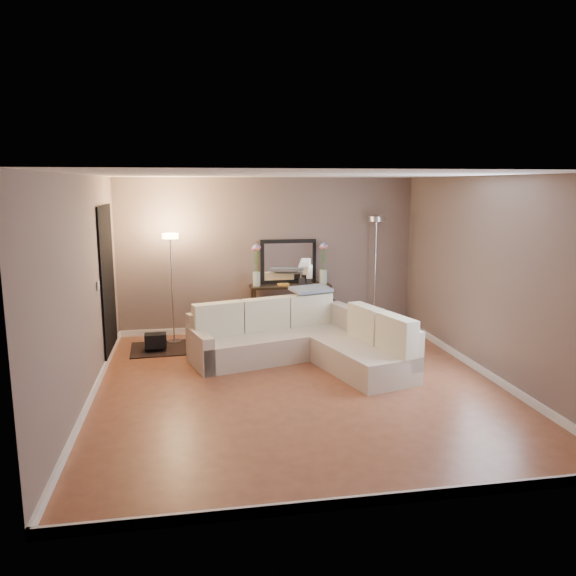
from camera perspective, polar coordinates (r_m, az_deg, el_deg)
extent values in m
cube|color=brown|center=(7.16, 1.12, -9.90)|extent=(5.00, 5.50, 0.01)
cube|color=white|center=(6.71, 1.20, 11.48)|extent=(5.00, 5.50, 0.01)
cube|color=#7A665E|center=(9.51, -2.03, 3.32)|extent=(5.00, 0.02, 2.60)
cube|color=#7A665E|center=(4.21, 8.40, -6.09)|extent=(5.00, 0.02, 2.60)
cube|color=#7A665E|center=(6.80, -20.08, -0.23)|extent=(0.02, 5.50, 2.60)
cube|color=#7A665E|center=(7.69, 19.83, 0.98)|extent=(0.02, 5.50, 2.60)
cube|color=white|center=(9.72, -1.96, -4.03)|extent=(5.00, 0.03, 0.10)
cube|color=white|center=(4.74, 7.86, -20.64)|extent=(5.00, 0.03, 0.10)
cube|color=white|center=(7.13, -19.24, -10.14)|extent=(0.03, 5.50, 0.10)
cube|color=white|center=(7.97, 19.11, -7.92)|extent=(0.03, 5.50, 0.10)
cube|color=black|center=(8.49, -17.83, 0.57)|extent=(0.02, 1.20, 2.20)
cube|color=white|center=(7.64, -18.72, 0.22)|extent=(0.02, 0.08, 0.12)
cube|color=beige|center=(8.20, -1.38, -5.83)|extent=(2.52, 1.45, 0.37)
cube|color=beige|center=(8.42, -2.30, -3.59)|extent=(2.34, 0.83, 0.51)
cube|color=beige|center=(7.81, -8.92, -6.25)|extent=(0.39, 0.84, 0.51)
cube|color=beige|center=(7.61, 7.64, -7.25)|extent=(1.20, 1.64, 0.37)
cube|color=beige|center=(8.03, 7.98, -4.38)|extent=(0.81, 2.25, 0.51)
cube|color=#F5EEC8|center=(8.02, -7.14, -3.18)|extent=(0.74, 0.39, 0.48)
cube|color=#F5EEC8|center=(8.27, -2.32, -2.67)|extent=(0.74, 0.39, 0.48)
cube|color=#F5EEC8|center=(8.58, 2.18, -2.19)|extent=(0.74, 0.39, 0.48)
cube|color=#F5EEC8|center=(7.83, 7.96, -3.53)|extent=(0.38, 0.69, 0.48)
cube|color=#F5EEC8|center=(7.29, 10.96, -4.69)|extent=(0.38, 0.69, 0.48)
cube|color=gray|center=(8.56, 2.35, -0.12)|extent=(0.69, 0.53, 0.08)
cube|color=black|center=(9.40, 0.24, 0.21)|extent=(1.35, 0.38, 0.04)
cube|color=black|center=(9.25, -3.38, -2.61)|extent=(0.05, 0.05, 0.79)
cube|color=black|center=(9.53, -3.61, -2.22)|extent=(0.05, 0.05, 0.79)
cube|color=black|center=(9.48, 4.10, -2.29)|extent=(0.05, 0.05, 0.79)
cube|color=black|center=(9.75, 3.67, -1.92)|extent=(0.05, 0.05, 0.79)
cube|color=black|center=(9.53, 0.24, -3.47)|extent=(1.27, 0.35, 0.03)
cube|color=#BF3333|center=(9.42, -3.08, -2.95)|extent=(0.03, 0.17, 0.20)
cube|color=#3359A5|center=(9.42, -2.83, -2.87)|extent=(0.04, 0.17, 0.22)
cube|color=gold|center=(9.42, -2.53, -2.80)|extent=(0.05, 0.17, 0.24)
cube|color=#3F7F4C|center=(9.44, -2.20, -2.91)|extent=(0.05, 0.17, 0.20)
cube|color=#994C99|center=(9.44, -1.91, -2.84)|extent=(0.03, 0.17, 0.22)
cube|color=orange|center=(9.44, -1.66, -2.76)|extent=(0.04, 0.17, 0.24)
cube|color=#262626|center=(9.46, -1.36, -2.87)|extent=(0.05, 0.17, 0.20)
cube|color=#4C99B2|center=(9.46, -1.04, -2.80)|extent=(0.05, 0.17, 0.22)
cube|color=#B2A58C|center=(9.47, -0.74, -2.73)|extent=(0.03, 0.17, 0.24)
cube|color=brown|center=(9.48, -0.49, -2.84)|extent=(0.04, 0.17, 0.20)
cube|color=navy|center=(9.49, -0.20, -2.76)|extent=(0.05, 0.17, 0.22)
cube|color=gold|center=(9.49, 0.13, -2.69)|extent=(0.05, 0.17, 0.24)
cube|color=black|center=(9.51, 0.03, 2.72)|extent=(0.95, 0.05, 0.75)
cube|color=white|center=(9.49, 0.06, 2.70)|extent=(0.83, 0.02, 0.62)
cube|color=gold|center=(9.34, -0.48, 0.33)|extent=(0.19, 0.13, 0.04)
cube|color=black|center=(9.37, 1.41, 0.65)|extent=(0.10, 0.02, 0.13)
cube|color=black|center=(9.40, 2.15, 0.61)|extent=(0.08, 0.02, 0.11)
cylinder|color=silver|center=(9.29, -3.23, 0.90)|extent=(0.13, 0.13, 0.25)
cylinder|color=#38722D|center=(9.24, -3.36, 2.67)|extent=(0.10, 0.01, 0.43)
sphere|color=#E5598C|center=(9.21, -3.51, 4.00)|extent=(0.07, 0.07, 0.07)
cylinder|color=#38722D|center=(9.24, -3.30, 2.73)|extent=(0.06, 0.01, 0.45)
sphere|color=white|center=(9.21, -3.39, 4.14)|extent=(0.07, 0.07, 0.07)
cylinder|color=#38722D|center=(9.24, -3.24, 2.80)|extent=(0.01, 0.01, 0.48)
sphere|color=#598CE5|center=(9.21, -3.26, 4.27)|extent=(0.07, 0.07, 0.07)
cylinder|color=#38722D|center=(9.24, -3.19, 2.67)|extent=(0.06, 0.01, 0.43)
sphere|color=#E58C4C|center=(9.22, -3.13, 4.01)|extent=(0.07, 0.07, 0.07)
cylinder|color=#38722D|center=(9.24, -3.13, 2.74)|extent=(0.11, 0.01, 0.45)
sphere|color=#D866B2|center=(9.22, -3.01, 4.15)|extent=(0.07, 0.07, 0.07)
cylinder|color=silver|center=(9.50, 3.61, 1.11)|extent=(0.13, 0.13, 0.25)
cylinder|color=#38722D|center=(9.45, 3.52, 2.84)|extent=(0.10, 0.01, 0.43)
sphere|color=#E5598C|center=(9.42, 3.41, 4.15)|extent=(0.07, 0.07, 0.07)
cylinder|color=#38722D|center=(9.45, 3.58, 2.91)|extent=(0.06, 0.01, 0.45)
sphere|color=white|center=(9.42, 3.53, 4.28)|extent=(0.07, 0.07, 0.07)
cylinder|color=#38722D|center=(9.45, 3.63, 2.97)|extent=(0.01, 0.01, 0.48)
sphere|color=#598CE5|center=(9.42, 3.65, 4.41)|extent=(0.07, 0.07, 0.07)
cylinder|color=#38722D|center=(9.46, 3.68, 2.85)|extent=(0.06, 0.01, 0.43)
sphere|color=#E58C4C|center=(9.43, 3.77, 4.16)|extent=(0.07, 0.07, 0.07)
cylinder|color=#38722D|center=(9.46, 3.74, 2.91)|extent=(0.11, 0.01, 0.45)
sphere|color=#D866B2|center=(9.44, 3.88, 4.28)|extent=(0.07, 0.07, 0.07)
cylinder|color=silver|center=(9.18, -11.47, -5.34)|extent=(0.24, 0.24, 0.03)
cylinder|color=silver|center=(8.99, -11.66, -0.28)|extent=(0.03, 0.03, 1.65)
cylinder|color=#FFBF72|center=(8.88, -11.87, 5.18)|extent=(0.26, 0.26, 0.08)
cylinder|color=silver|center=(9.93, 8.68, -4.03)|extent=(0.26, 0.26, 0.03)
cylinder|color=silver|center=(9.74, 8.83, 1.27)|extent=(0.03, 0.03, 1.86)
cylinder|color=silver|center=(9.63, 8.99, 6.97)|extent=(0.29, 0.29, 0.09)
cube|color=black|center=(8.87, -12.02, -5.99)|extent=(1.18, 0.91, 0.02)
cube|color=black|center=(8.72, -13.31, -5.21)|extent=(0.33, 0.24, 0.21)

